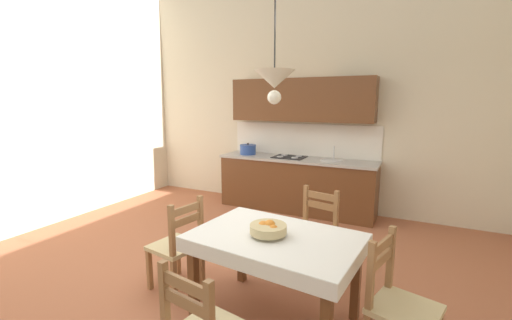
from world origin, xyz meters
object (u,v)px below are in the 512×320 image
Objects in this scene: kitchen_cabinetry at (297,160)px; pendant_lamp at (274,80)px; dining_table at (275,250)px; dining_chair_tv_side at (178,246)px; dining_chair_window_side at (399,306)px; fruit_bowl at (268,229)px; dining_chair_kitchen_side at (313,236)px.

pendant_lamp reaches higher than kitchen_cabinetry.
dining_chair_tv_side reaches higher than dining_table.
dining_chair_tv_side is at bearing 177.85° from dining_chair_window_side.
pendant_lamp reaches higher than dining_chair_tv_side.
dining_chair_kitchen_side is at bearing 81.86° from fruit_bowl.
dining_table is at bearing 176.24° from dining_chair_window_side.
dining_chair_kitchen_side is (-0.88, 0.90, 0.00)m from dining_chair_window_side.
kitchen_cabinetry is at bearing 121.40° from dining_chair_window_side.
dining_chair_window_side is at bearing -45.73° from dining_chair_kitchen_side.
kitchen_cabinetry reaches higher than fruit_bowl.
dining_table is 1.77× the size of pendant_lamp.
fruit_bowl is at bearing -98.14° from dining_chair_kitchen_side.
pendant_lamp is at bearing 127.22° from dining_table.
fruit_bowl is at bearing -75.06° from kitchen_cabinetry.
dining_chair_window_side reaches higher than dining_table.
dining_chair_kitchen_side is (0.08, 0.84, -0.18)m from dining_table.
dining_chair_kitchen_side is at bearing 36.75° from dining_chair_tv_side.
dining_chair_tv_side is at bearing -143.25° from dining_chair_kitchen_side.
dining_chair_kitchen_side is at bearing 84.79° from dining_table.
pendant_lamp is (-1.00, 0.13, 1.55)m from dining_chair_window_side.
fruit_bowl is (-1.01, 0.03, 0.37)m from dining_chair_window_side.
dining_chair_window_side is (1.99, -0.07, 0.00)m from dining_chair_tv_side.
dining_table is 0.20m from fruit_bowl.
dining_chair_window_side is 1.00× the size of dining_chair_kitchen_side.
fruit_bowl is at bearing -2.66° from dining_chair_tv_side.
dining_chair_window_side is 1.07m from fruit_bowl.
pendant_lamp is (0.77, -2.78, 1.14)m from kitchen_cabinetry.
dining_table is 1.37m from pendant_lamp.
dining_chair_tv_side is (-0.22, -2.83, -0.41)m from kitchen_cabinetry.
dining_chair_window_side is at bearing -7.13° from pendant_lamp.
dining_chair_window_side is at bearing -1.66° from fruit_bowl.
fruit_bowl is (0.77, -2.88, -0.04)m from kitchen_cabinetry.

